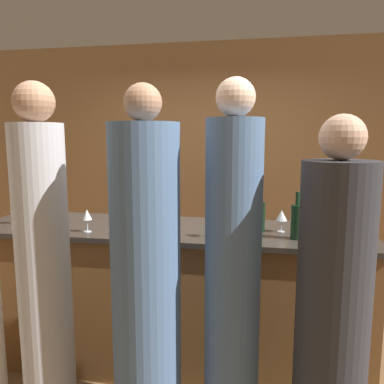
{
  "coord_description": "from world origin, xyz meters",
  "views": [
    {
      "loc": [
        0.66,
        -2.58,
        1.7
      ],
      "look_at": [
        0.16,
        0.1,
        1.3
      ],
      "focal_mm": 35.0,
      "sensor_mm": 36.0,
      "label": 1
    }
  ],
  "objects_px": {
    "guest_4": "(332,316)",
    "wine_bottle_2": "(260,216)",
    "guest_1": "(232,282)",
    "wine_bottle_1": "(297,221)",
    "guest_3": "(44,270)",
    "wine_bottle_0": "(354,213)",
    "bartender": "(232,225)",
    "guest_0": "(146,287)"
  },
  "relations": [
    {
      "from": "guest_1",
      "to": "wine_bottle_2",
      "type": "distance_m",
      "value": 0.74
    },
    {
      "from": "wine_bottle_1",
      "to": "guest_1",
      "type": "bearing_deg",
      "value": -124.01
    },
    {
      "from": "wine_bottle_1",
      "to": "wine_bottle_2",
      "type": "distance_m",
      "value": 0.27
    },
    {
      "from": "guest_3",
      "to": "wine_bottle_2",
      "type": "height_order",
      "value": "guest_3"
    },
    {
      "from": "guest_0",
      "to": "wine_bottle_1",
      "type": "bearing_deg",
      "value": 37.08
    },
    {
      "from": "guest_0",
      "to": "wine_bottle_2",
      "type": "relative_size",
      "value": 6.82
    },
    {
      "from": "guest_4",
      "to": "wine_bottle_0",
      "type": "bearing_deg",
      "value": 72.65
    },
    {
      "from": "guest_3",
      "to": "wine_bottle_1",
      "type": "xyz_separation_m",
      "value": [
        1.44,
        0.57,
        0.21
      ]
    },
    {
      "from": "guest_0",
      "to": "wine_bottle_2",
      "type": "xyz_separation_m",
      "value": [
        0.59,
        0.77,
        0.25
      ]
    },
    {
      "from": "guest_3",
      "to": "wine_bottle_0",
      "type": "xyz_separation_m",
      "value": [
        1.86,
        0.92,
        0.21
      ]
    },
    {
      "from": "guest_1",
      "to": "guest_4",
      "type": "relative_size",
      "value": 1.1
    },
    {
      "from": "guest_0",
      "to": "wine_bottle_1",
      "type": "relative_size",
      "value": 6.38
    },
    {
      "from": "guest_0",
      "to": "guest_1",
      "type": "xyz_separation_m",
      "value": [
        0.45,
        0.07,
        0.03
      ]
    },
    {
      "from": "bartender",
      "to": "guest_1",
      "type": "bearing_deg",
      "value": 94.4
    },
    {
      "from": "guest_4",
      "to": "wine_bottle_0",
      "type": "xyz_separation_m",
      "value": [
        0.3,
        0.96,
        0.32
      ]
    },
    {
      "from": "wine_bottle_1",
      "to": "guest_3",
      "type": "bearing_deg",
      "value": -158.36
    },
    {
      "from": "wine_bottle_0",
      "to": "wine_bottle_2",
      "type": "relative_size",
      "value": 1.04
    },
    {
      "from": "guest_3",
      "to": "wine_bottle_0",
      "type": "bearing_deg",
      "value": 26.16
    },
    {
      "from": "guest_3",
      "to": "wine_bottle_1",
      "type": "relative_size",
      "value": 6.48
    },
    {
      "from": "bartender",
      "to": "guest_1",
      "type": "relative_size",
      "value": 0.95
    },
    {
      "from": "guest_1",
      "to": "wine_bottle_1",
      "type": "bearing_deg",
      "value": 55.99
    },
    {
      "from": "guest_0",
      "to": "guest_1",
      "type": "height_order",
      "value": "guest_1"
    },
    {
      "from": "guest_4",
      "to": "wine_bottle_0",
      "type": "height_order",
      "value": "guest_4"
    },
    {
      "from": "guest_1",
      "to": "wine_bottle_1",
      "type": "height_order",
      "value": "guest_1"
    },
    {
      "from": "guest_1",
      "to": "guest_4",
      "type": "height_order",
      "value": "guest_1"
    },
    {
      "from": "wine_bottle_1",
      "to": "wine_bottle_2",
      "type": "xyz_separation_m",
      "value": [
        -0.23,
        0.15,
        -0.01
      ]
    },
    {
      "from": "guest_0",
      "to": "wine_bottle_1",
      "type": "height_order",
      "value": "guest_0"
    },
    {
      "from": "guest_3",
      "to": "wine_bottle_1",
      "type": "bearing_deg",
      "value": 21.64
    },
    {
      "from": "wine_bottle_0",
      "to": "wine_bottle_2",
      "type": "xyz_separation_m",
      "value": [
        -0.66,
        -0.2,
        -0.0
      ]
    },
    {
      "from": "guest_0",
      "to": "guest_3",
      "type": "xyz_separation_m",
      "value": [
        -0.62,
        0.05,
        0.04
      ]
    },
    {
      "from": "guest_4",
      "to": "wine_bottle_2",
      "type": "bearing_deg",
      "value": 115.03
    },
    {
      "from": "guest_0",
      "to": "guest_1",
      "type": "relative_size",
      "value": 0.99
    },
    {
      "from": "guest_1",
      "to": "wine_bottle_2",
      "type": "bearing_deg",
      "value": 78.91
    },
    {
      "from": "wine_bottle_1",
      "to": "wine_bottle_2",
      "type": "bearing_deg",
      "value": 147.2
    },
    {
      "from": "bartender",
      "to": "guest_3",
      "type": "xyz_separation_m",
      "value": [
        -0.95,
        -1.61,
        0.07
      ]
    },
    {
      "from": "bartender",
      "to": "wine_bottle_0",
      "type": "distance_m",
      "value": 1.18
    },
    {
      "from": "guest_4",
      "to": "wine_bottle_2",
      "type": "height_order",
      "value": "guest_4"
    },
    {
      "from": "wine_bottle_1",
      "to": "wine_bottle_2",
      "type": "height_order",
      "value": "wine_bottle_1"
    },
    {
      "from": "guest_1",
      "to": "wine_bottle_2",
      "type": "xyz_separation_m",
      "value": [
        0.14,
        0.69,
        0.22
      ]
    },
    {
      "from": "guest_4",
      "to": "wine_bottle_0",
      "type": "relative_size",
      "value": 6.01
    },
    {
      "from": "bartender",
      "to": "wine_bottle_2",
      "type": "xyz_separation_m",
      "value": [
        0.26,
        -0.89,
        0.28
      ]
    },
    {
      "from": "bartender",
      "to": "guest_0",
      "type": "relative_size",
      "value": 0.96
    }
  ]
}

